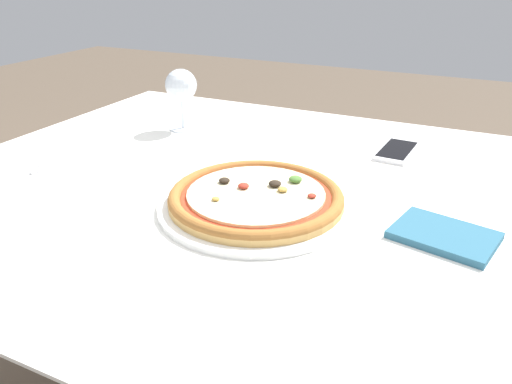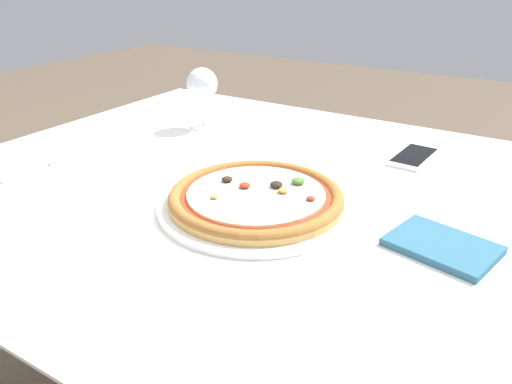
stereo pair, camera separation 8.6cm
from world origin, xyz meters
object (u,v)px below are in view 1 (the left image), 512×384
at_px(wine_glass_far_left, 181,87).
at_px(dining_table, 271,226).
at_px(pizza_plate, 256,199).
at_px(fork, 20,177).
at_px(cell_phone, 397,151).

bearing_deg(wine_glass_far_left, dining_table, -33.72).
bearing_deg(wine_glass_far_left, pizza_plate, -41.86).
bearing_deg(pizza_plate, dining_table, 95.26).
relative_size(dining_table, fork, 8.05).
bearing_deg(wine_glass_far_left, fork, -106.55).
bearing_deg(cell_phone, dining_table, -121.18).
relative_size(fork, cell_phone, 1.14).
distance_m(dining_table, fork, 0.51).
xyz_separation_m(wine_glass_far_left, cell_phone, (0.53, 0.06, -0.10)).
xyz_separation_m(pizza_plate, fork, (-0.48, -0.09, -0.01)).
bearing_deg(pizza_plate, fork, -169.88).
relative_size(wine_glass_far_left, cell_phone, 1.03).
distance_m(pizza_plate, fork, 0.49).
relative_size(pizza_plate, cell_phone, 2.31).
xyz_separation_m(dining_table, cell_phone, (0.18, 0.29, 0.09)).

